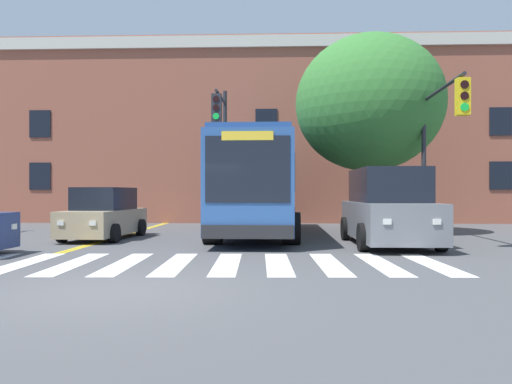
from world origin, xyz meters
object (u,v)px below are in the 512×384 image
Objects in this scene: city_bus at (257,185)px; street_tree_curbside_large at (369,103)px; traffic_light_near_corner at (439,130)px; car_grey_far_lane at (388,209)px; traffic_light_overhead at (222,136)px; car_white_behind_bus at (246,205)px; car_tan_near_lane at (104,215)px.

city_bus is 1.39× the size of street_tree_curbside_large.
car_grey_far_lane is at bearing -155.23° from traffic_light_near_corner.
street_tree_curbside_large is at bearing 112.52° from traffic_light_near_corner.
car_white_behind_bus is at bearing 88.29° from traffic_light_overhead.
car_tan_near_lane is at bearing 169.22° from car_grey_far_lane.
car_tan_near_lane is 10.64m from street_tree_curbside_large.
car_grey_far_lane is 0.99× the size of traffic_light_near_corner.
car_white_behind_bus is 10.69m from traffic_light_overhead.
traffic_light_near_corner is (6.82, -13.26, 2.65)m from car_white_behind_bus.
traffic_light_overhead is at bearing 144.91° from car_grey_far_lane.
traffic_light_overhead is 5.82m from street_tree_curbside_large.
traffic_light_near_corner is at bearing 24.77° from car_grey_far_lane.
traffic_light_overhead is (-7.12, 2.95, 0.17)m from traffic_light_near_corner.
car_tan_near_lane is 13.00m from car_white_behind_bus.
traffic_light_overhead is at bearing 164.95° from city_bus.
car_grey_far_lane is 3.12m from traffic_light_near_corner.
city_bus is 2.49× the size of car_tan_near_lane.
city_bus is 6.55m from traffic_light_near_corner.
city_bus is 5.42m from street_tree_curbside_large.
traffic_light_near_corner is 0.67× the size of street_tree_curbside_large.
traffic_light_overhead reaches higher than car_tan_near_lane.
car_white_behind_bus is 0.86× the size of traffic_light_overhead.
car_tan_near_lane is 5.16m from traffic_light_overhead.
street_tree_curbside_large reaches higher than traffic_light_near_corner.
car_tan_near_lane is 9.30m from car_grey_far_lane.
street_tree_curbside_large reaches higher than car_tan_near_lane.
city_bus is 2.31m from traffic_light_overhead.
city_bus is 5.32m from car_grey_far_lane.
car_tan_near_lane is at bearing -151.73° from traffic_light_overhead.
car_white_behind_bus is at bearing 117.20° from traffic_light_near_corner.
city_bus is 5.48m from car_tan_near_lane.
traffic_light_near_corner is (10.90, -0.93, 2.71)m from car_tan_near_lane.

